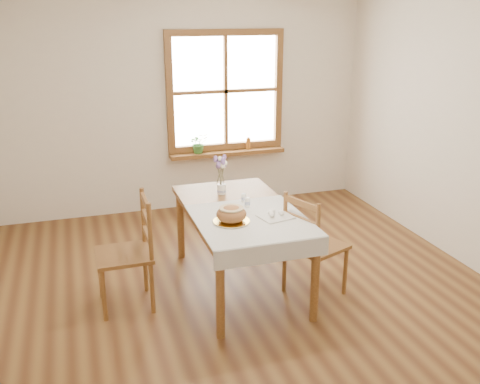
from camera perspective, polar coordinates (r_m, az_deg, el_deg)
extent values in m
plane|color=brown|center=(4.73, 1.12, -11.52)|extent=(5.00, 5.00, 0.00)
cube|color=silver|center=(6.59, -5.87, 9.22)|extent=(4.50, 0.10, 2.60)
cube|color=silver|center=(2.18, 23.41, -12.74)|extent=(4.50, 0.10, 2.60)
cube|color=#905C2C|center=(6.58, -1.60, 16.65)|extent=(1.46, 0.08, 0.08)
cube|color=#905C2C|center=(6.78, -1.50, 4.91)|extent=(1.46, 0.08, 0.08)
cube|color=#905C2C|center=(6.49, -7.51, 10.35)|extent=(0.08, 0.08, 1.30)
cube|color=#905C2C|center=(6.86, 4.09, 10.92)|extent=(0.08, 0.08, 1.30)
cube|color=#905C2C|center=(6.64, -1.55, 10.70)|extent=(0.04, 0.06, 1.30)
cube|color=#905C2C|center=(6.64, -1.55, 10.70)|extent=(1.30, 0.06, 0.04)
cube|color=white|center=(6.67, -1.62, 10.73)|extent=(1.30, 0.01, 1.30)
cube|color=#905C2C|center=(6.74, -1.35, 4.22)|extent=(1.46, 0.20, 0.05)
cube|color=#905C2C|center=(4.67, 0.00, -2.03)|extent=(0.90, 1.60, 0.05)
cylinder|color=#905C2C|center=(4.09, -2.11, -11.09)|extent=(0.07, 0.07, 0.70)
cylinder|color=#905C2C|center=(4.33, 8.01, -9.43)|extent=(0.07, 0.07, 0.70)
cylinder|color=#905C2C|center=(5.39, -6.36, -3.52)|extent=(0.07, 0.07, 0.70)
cylinder|color=#905C2C|center=(5.58, 1.52, -2.62)|extent=(0.07, 0.07, 0.70)
cube|color=silver|center=(4.39, 1.20, -3.01)|extent=(0.91, 0.99, 0.01)
cylinder|color=white|center=(4.33, -0.92, -3.17)|extent=(0.35, 0.35, 0.02)
ellipsoid|color=#A26639|center=(4.30, -0.92, -2.24)|extent=(0.25, 0.25, 0.14)
cube|color=silver|center=(4.44, 3.83, -2.64)|extent=(0.30, 0.27, 0.01)
cylinder|color=white|center=(4.65, 0.80, -1.08)|extent=(0.05, 0.05, 0.09)
cylinder|color=white|center=(4.77, 0.40, -0.58)|extent=(0.06, 0.06, 0.09)
cylinder|color=white|center=(4.99, -1.98, 0.23)|extent=(0.10, 0.10, 0.09)
imported|color=#3C772F|center=(6.62, -4.43, 4.98)|extent=(0.25, 0.27, 0.19)
cylinder|color=#B36721|center=(6.79, 0.90, 5.24)|extent=(0.06, 0.06, 0.16)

